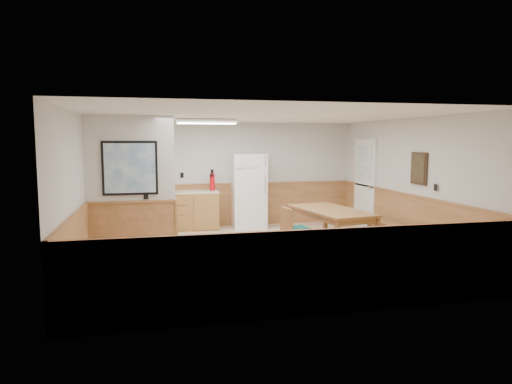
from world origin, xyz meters
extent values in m
plane|color=beige|center=(0.00, 0.00, 0.00)|extent=(6.00, 6.00, 0.00)
cube|color=white|center=(0.00, 0.00, 2.50)|extent=(6.00, 6.00, 0.02)
cube|color=silver|center=(0.00, 3.00, 1.25)|extent=(6.00, 0.02, 2.50)
cube|color=silver|center=(3.00, 0.00, 1.25)|extent=(0.02, 6.00, 2.50)
cube|color=silver|center=(-3.00, 0.00, 1.25)|extent=(0.02, 6.00, 2.50)
cube|color=#C47B4E|center=(0.00, 2.98, 0.50)|extent=(6.00, 0.04, 1.00)
cube|color=#C47B4E|center=(2.98, 0.00, 0.50)|extent=(0.04, 6.00, 1.00)
cube|color=#C47B4E|center=(-2.98, 0.00, 0.50)|extent=(0.04, 6.00, 1.00)
cube|color=silver|center=(-2.25, 0.20, 1.75)|extent=(1.50, 0.15, 1.50)
cube|color=#C47B4E|center=(-2.25, 0.20, 0.50)|extent=(1.50, 0.17, 1.00)
cube|color=black|center=(-2.25, 0.10, 1.60)|extent=(0.92, 0.03, 0.92)
cube|color=white|center=(-2.25, 0.09, 1.60)|extent=(0.84, 0.01, 0.84)
cube|color=#B0733E|center=(-1.10, 2.68, 0.43)|extent=(1.40, 0.60, 0.86)
cube|color=#B0733E|center=(-2.57, 2.68, 0.43)|extent=(0.06, 0.60, 0.86)
cube|color=#B0733E|center=(-1.83, 2.68, 0.43)|extent=(0.06, 0.60, 0.86)
cube|color=beige|center=(-1.50, 2.68, 0.88)|extent=(2.20, 0.60, 0.04)
cube|color=beige|center=(-1.50, 2.98, 0.95)|extent=(2.20, 0.02, 0.10)
cube|color=white|center=(2.97, 1.90, 1.02)|extent=(0.05, 1.02, 2.15)
cube|color=white|center=(2.96, 1.90, 1.02)|extent=(0.04, 0.90, 2.05)
cube|color=silver|center=(2.94, 1.90, 1.55)|extent=(0.02, 0.76, 0.80)
cube|color=white|center=(-2.10, 2.98, 1.55)|extent=(0.80, 0.03, 1.00)
cube|color=white|center=(-2.10, 2.96, 1.55)|extent=(0.70, 0.01, 0.90)
cube|color=#352315|center=(2.97, -0.30, 1.55)|extent=(0.03, 0.50, 0.60)
cube|color=black|center=(2.95, -0.30, 1.55)|extent=(0.01, 0.42, 0.52)
cube|color=white|center=(-0.80, 1.30, 2.45)|extent=(1.20, 0.30, 0.08)
cube|color=white|center=(-0.80, 1.30, 2.40)|extent=(1.15, 0.25, 0.01)
cube|color=white|center=(0.34, 2.63, 0.88)|extent=(0.81, 0.74, 1.76)
cube|color=silver|center=(0.65, 2.27, 1.60)|extent=(0.03, 0.02, 0.23)
cube|color=silver|center=(0.65, 2.27, 1.05)|extent=(0.03, 0.02, 0.41)
cube|color=#AE7F3F|center=(1.46, 0.23, 0.72)|extent=(1.25, 2.04, 0.05)
cube|color=#AE7F3F|center=(1.46, 0.23, 0.65)|extent=(1.14, 1.92, 0.10)
cube|color=#AE7F3F|center=(1.19, -0.72, 0.35)|extent=(0.08, 0.08, 0.70)
cube|color=#AE7F3F|center=(0.90, 1.04, 0.35)|extent=(0.08, 0.08, 0.70)
cube|color=#AE7F3F|center=(2.01, -0.59, 0.35)|extent=(0.08, 0.08, 0.70)
cube|color=#AE7F3F|center=(1.72, 1.18, 0.35)|extent=(0.08, 0.08, 0.70)
cube|color=#AE7F3F|center=(2.66, 0.13, 0.42)|extent=(0.39, 1.51, 0.05)
cube|color=#AE7F3F|center=(2.66, -0.57, 0.20)|extent=(0.31, 0.07, 0.40)
cube|color=#AE7F3F|center=(2.66, 0.83, 0.20)|extent=(0.31, 0.07, 0.40)
cube|color=#AE7F3F|center=(0.67, -0.03, 0.42)|extent=(0.51, 0.51, 0.06)
cube|color=#105048|center=(0.67, -0.03, 0.47)|extent=(0.46, 0.46, 0.03)
cube|color=#AE7F3F|center=(0.48, -0.06, 0.65)|extent=(0.11, 0.45, 0.40)
cube|color=#105048|center=(0.29, -0.08, 0.65)|extent=(0.07, 0.39, 0.34)
cube|color=#AE7F3F|center=(0.51, -0.25, 0.20)|extent=(0.04, 0.04, 0.39)
cube|color=#AE7F3F|center=(0.45, 0.14, 0.20)|extent=(0.04, 0.04, 0.39)
cube|color=#AE7F3F|center=(0.89, -0.20, 0.20)|extent=(0.04, 0.04, 0.39)
cube|color=#AE7F3F|center=(0.84, 0.19, 0.20)|extent=(0.04, 0.04, 0.39)
cylinder|color=red|center=(-0.52, 2.68, 1.10)|extent=(0.15, 0.15, 0.40)
cylinder|color=black|center=(-0.52, 2.68, 1.35)|extent=(0.07, 0.07, 0.09)
cylinder|color=#188739|center=(-2.28, 2.63, 1.02)|extent=(0.08, 0.08, 0.23)
camera|label=1|loc=(-1.88, -7.90, 2.06)|focal=32.00mm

